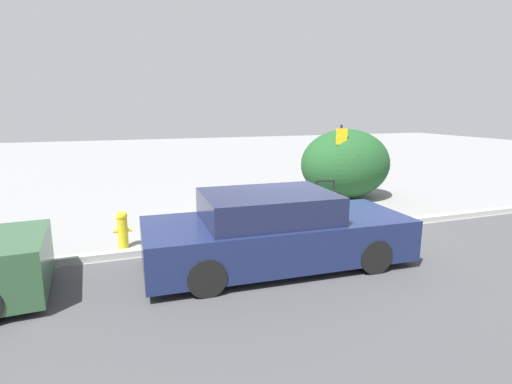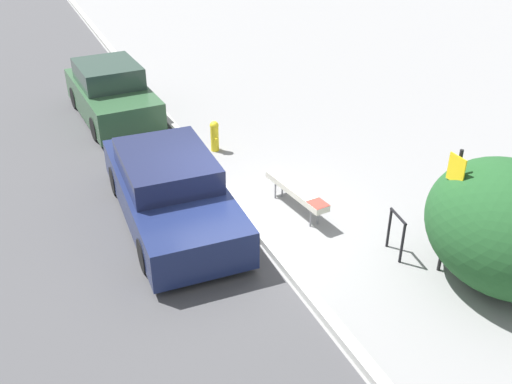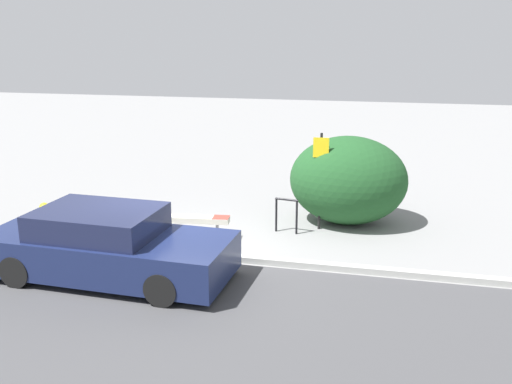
{
  "view_description": "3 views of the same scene",
  "coord_description": "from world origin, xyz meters",
  "px_view_note": "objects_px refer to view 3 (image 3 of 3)",
  "views": [
    {
      "loc": [
        -3.48,
        -7.54,
        2.75
      ],
      "look_at": [
        -0.7,
        0.21,
        1.02
      ],
      "focal_mm": 28.0,
      "sensor_mm": 36.0,
      "label": 1
    },
    {
      "loc": [
        8.56,
        -3.71,
        6.07
      ],
      "look_at": [
        -0.09,
        0.16,
        0.64
      ],
      "focal_mm": 40.0,
      "sensor_mm": 36.0,
      "label": 2
    },
    {
      "loc": [
        4.15,
        -10.43,
        4.44
      ],
      "look_at": [
        1.32,
        1.53,
        1.05
      ],
      "focal_mm": 40.0,
      "sensor_mm": 36.0,
      "label": 3
    }
  ],
  "objects_px": {
    "bike_rack": "(286,212)",
    "fire_hydrant": "(45,218)",
    "parked_car_near": "(107,246)",
    "bench": "(190,219)",
    "sign_post": "(320,172)"
  },
  "relations": [
    {
      "from": "bike_rack",
      "to": "parked_car_near",
      "type": "bearing_deg",
      "value": -130.91
    },
    {
      "from": "bike_rack",
      "to": "fire_hydrant",
      "type": "bearing_deg",
      "value": -165.31
    },
    {
      "from": "bench",
      "to": "parked_car_near",
      "type": "bearing_deg",
      "value": -115.2
    },
    {
      "from": "sign_post",
      "to": "parked_car_near",
      "type": "height_order",
      "value": "sign_post"
    },
    {
      "from": "bench",
      "to": "bike_rack",
      "type": "relative_size",
      "value": 2.22
    },
    {
      "from": "sign_post",
      "to": "parked_car_near",
      "type": "distance_m",
      "value": 5.17
    },
    {
      "from": "bike_rack",
      "to": "fire_hydrant",
      "type": "distance_m",
      "value": 5.54
    },
    {
      "from": "fire_hydrant",
      "to": "sign_post",
      "type": "bearing_deg",
      "value": 16.79
    },
    {
      "from": "bike_rack",
      "to": "parked_car_near",
      "type": "xyz_separation_m",
      "value": [
        -2.83,
        -3.26,
        0.12
      ]
    },
    {
      "from": "parked_car_near",
      "to": "bike_rack",
      "type": "bearing_deg",
      "value": 51.27
    },
    {
      "from": "bench",
      "to": "sign_post",
      "type": "xyz_separation_m",
      "value": [
        2.75,
        1.33,
        0.92
      ]
    },
    {
      "from": "bench",
      "to": "sign_post",
      "type": "distance_m",
      "value": 3.19
    },
    {
      "from": "fire_hydrant",
      "to": "parked_car_near",
      "type": "bearing_deg",
      "value": -36.3
    },
    {
      "from": "bike_rack",
      "to": "sign_post",
      "type": "xyz_separation_m",
      "value": [
        0.71,
        0.43,
        0.88
      ]
    },
    {
      "from": "bike_rack",
      "to": "sign_post",
      "type": "relative_size",
      "value": 0.36
    }
  ]
}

